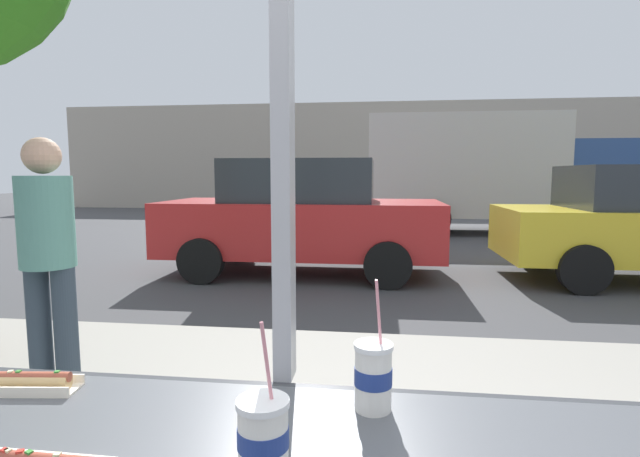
% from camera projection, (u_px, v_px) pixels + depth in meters
% --- Properties ---
extents(ground_plane, '(60.00, 60.00, 0.00)m').
position_uv_depth(ground_plane, '(366.00, 254.00, 9.24)').
color(ground_plane, '#424244').
extents(sidewalk_strip, '(16.00, 2.80, 0.11)m').
position_uv_depth(sidewalk_strip, '(335.00, 415.00, 2.93)').
color(sidewalk_strip, '#9E998E').
rests_on(sidewalk_strip, ground).
extents(window_wall, '(2.88, 0.20, 2.90)m').
position_uv_depth(window_wall, '(282.00, 66.00, 1.23)').
color(window_wall, '#2D2D33').
rests_on(window_wall, ground).
extents(building_facade_far, '(28.00, 1.20, 4.57)m').
position_uv_depth(building_facade_far, '(374.00, 157.00, 21.00)').
color(building_facade_far, '#A89E8E').
rests_on(building_facade_far, ground).
extents(soda_cup_left, '(0.09, 0.09, 0.32)m').
position_uv_depth(soda_cup_left, '(373.00, 375.00, 1.13)').
color(soda_cup_left, silver).
rests_on(soda_cup_left, window_counter).
extents(soda_cup_right, '(0.10, 0.10, 0.30)m').
position_uv_depth(soda_cup_right, '(263.00, 435.00, 0.89)').
color(soda_cup_right, silver).
rests_on(soda_cup_right, window_counter).
extents(hotdog_tray_near, '(0.28, 0.11, 0.05)m').
position_uv_depth(hotdog_tray_near, '(25.00, 382.00, 1.23)').
color(hotdog_tray_near, beige).
rests_on(hotdog_tray_near, window_counter).
extents(parked_car_red, '(4.15, 1.97, 1.74)m').
position_uv_depth(parked_car_red, '(302.00, 216.00, 7.32)').
color(parked_car_red, red).
rests_on(parked_car_red, ground).
extents(box_truck, '(6.49, 2.44, 3.00)m').
position_uv_depth(box_truck, '(489.00, 170.00, 12.42)').
color(box_truck, beige).
rests_on(box_truck, ground).
extents(pedestrian, '(0.32, 0.32, 1.63)m').
position_uv_depth(pedestrian, '(48.00, 252.00, 2.95)').
color(pedestrian, '#2F3C47').
rests_on(pedestrian, sidewalk_strip).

